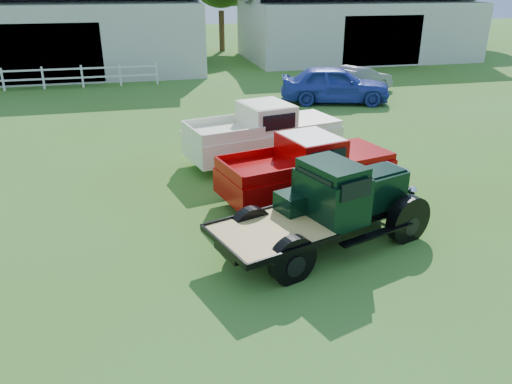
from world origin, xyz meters
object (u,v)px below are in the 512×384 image
object	(u,v)px
red_pickup	(307,167)
misc_car_grey	(357,80)
vintage_flatbed	(327,206)
misc_car_blue	(335,84)
white_pickup	(263,133)

from	to	relation	value
red_pickup	misc_car_grey	world-z (taller)	red_pickup
vintage_flatbed	red_pickup	size ratio (longest dim) A/B	1.01
vintage_flatbed	misc_car_blue	bearing A→B (deg)	49.08
white_pickup	vintage_flatbed	bearing A→B (deg)	-103.51
misc_car_blue	misc_car_grey	bearing A→B (deg)	-33.09
misc_car_grey	vintage_flatbed	bearing A→B (deg)	126.47
red_pickup	vintage_flatbed	bearing A→B (deg)	-113.22
white_pickup	misc_car_grey	size ratio (longest dim) A/B	1.20
vintage_flatbed	red_pickup	bearing A→B (deg)	62.11
red_pickup	misc_car_blue	bearing A→B (deg)	50.83
vintage_flatbed	misc_car_grey	world-z (taller)	vintage_flatbed
misc_car_blue	misc_car_grey	size ratio (longest dim) A/B	1.21
misc_car_blue	red_pickup	bearing A→B (deg)	170.22
red_pickup	white_pickup	world-z (taller)	white_pickup
vintage_flatbed	misc_car_blue	distance (m)	14.18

